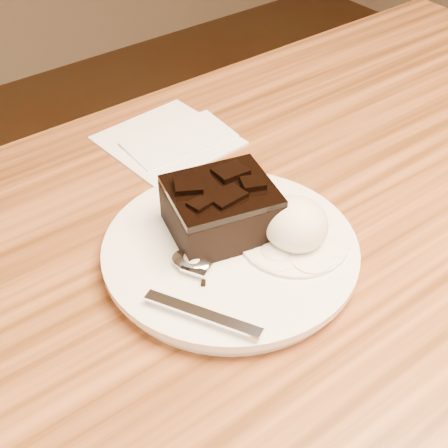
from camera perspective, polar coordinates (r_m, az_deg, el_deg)
plate at (r=0.61m, az=0.57°, el=-2.61°), size 0.24×0.24×0.02m
brownie at (r=0.61m, az=-0.25°, el=1.08°), size 0.12×0.11×0.05m
ice_cream_scoop at (r=0.60m, az=6.38°, el=0.00°), size 0.06×0.06×0.05m
melt_puddle at (r=0.61m, az=6.24°, el=-1.40°), size 0.11×0.11×0.00m
spoon at (r=0.58m, az=-2.88°, el=-3.41°), size 0.10×0.16×0.01m
napkin at (r=0.79m, az=-5.03°, el=7.51°), size 0.15×0.15×0.01m
crumb_a at (r=0.60m, az=5.28°, el=-2.52°), size 0.01×0.01×0.00m
crumb_b at (r=0.63m, az=5.62°, el=-0.01°), size 0.01×0.01×0.00m
crumb_c at (r=0.57m, az=-1.84°, el=-5.30°), size 0.01×0.01×0.00m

